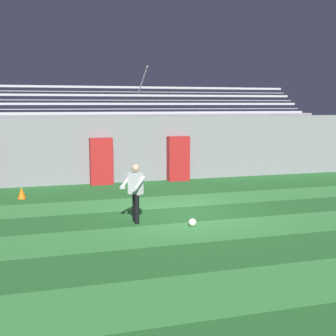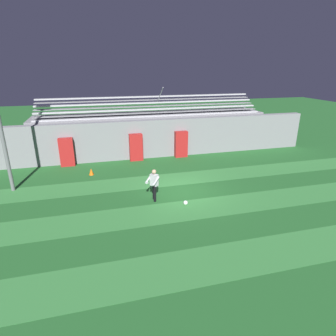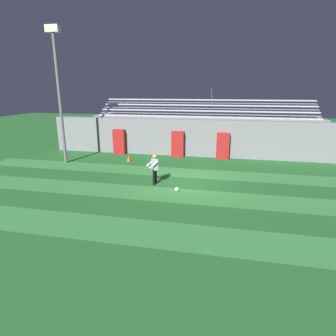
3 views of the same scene
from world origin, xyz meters
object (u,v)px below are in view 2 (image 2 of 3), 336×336
padding_pillar_far_left (67,152)px  padding_pillar_gate_right (181,144)px  goalkeeper (154,183)px  padding_pillar_gate_left (136,147)px  soccer_ball (186,203)px  traffic_cone (91,172)px

padding_pillar_far_left → padding_pillar_gate_right: bearing=0.0°
padding_pillar_gate_right → goalkeeper: (-3.47, -6.66, -0.02)m
padding_pillar_gate_left → goalkeeper: size_ratio=1.17×
padding_pillar_far_left → soccer_ball: bearing=-51.3°
padding_pillar_gate_right → traffic_cone: padding_pillar_gate_right is taller
padding_pillar_gate_left → goalkeeper: (-0.09, -6.66, -0.02)m
goalkeeper → traffic_cone: (-3.10, 4.49, -0.74)m
padding_pillar_gate_right → goalkeeper: bearing=-117.6°
goalkeeper → padding_pillar_far_left: bearing=124.9°
padding_pillar_far_left → goalkeeper: padding_pillar_far_left is taller
soccer_ball → padding_pillar_gate_left: bearing=99.9°
padding_pillar_gate_left → soccer_ball: bearing=-80.1°
padding_pillar_gate_left → padding_pillar_gate_right: size_ratio=1.00×
padding_pillar_gate_right → soccer_ball: 7.86m
padding_pillar_gate_left → goalkeeper: bearing=-90.8°
padding_pillar_far_left → goalkeeper: bearing=-55.1°
padding_pillar_far_left → traffic_cone: bearing=-54.7°
goalkeeper → soccer_ball: size_ratio=7.59×
padding_pillar_gate_right → soccer_ball: padding_pillar_gate_right is taller
soccer_ball → padding_pillar_far_left: bearing=128.7°
padding_pillar_gate_right → traffic_cone: (-6.58, -2.17, -0.76)m
padding_pillar_gate_left → padding_pillar_gate_right: bearing=0.0°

